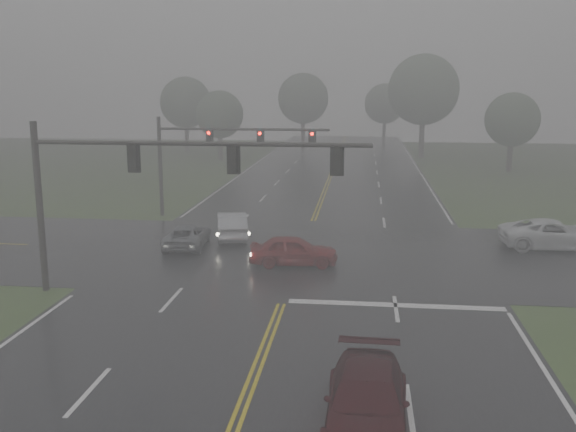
# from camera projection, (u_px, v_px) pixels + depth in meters

# --- Properties ---
(main_road) EXTENTS (18.00, 160.00, 0.02)m
(main_road) POSITION_uv_depth(u_px,v_px,m) (297.00, 264.00, 31.32)
(main_road) COLOR black
(main_road) RESTS_ON ground
(cross_street) EXTENTS (120.00, 14.00, 0.02)m
(cross_street) POSITION_uv_depth(u_px,v_px,m) (301.00, 253.00, 33.26)
(cross_street) COLOR black
(cross_street) RESTS_ON ground
(stop_bar) EXTENTS (8.50, 0.50, 0.01)m
(stop_bar) POSITION_uv_depth(u_px,v_px,m) (395.00, 306.00, 25.35)
(stop_bar) COLOR silver
(stop_bar) RESTS_ON ground
(sedan_maroon) EXTENTS (2.22, 5.17, 1.49)m
(sedan_maroon) POSITION_uv_depth(u_px,v_px,m) (366.00, 429.00, 16.25)
(sedan_maroon) COLOR black
(sedan_maroon) RESTS_ON ground
(sedan_red) EXTENTS (4.37, 2.06, 1.45)m
(sedan_red) POSITION_uv_depth(u_px,v_px,m) (294.00, 265.00, 31.04)
(sedan_red) COLOR maroon
(sedan_red) RESTS_ON ground
(sedan_silver) EXTENTS (2.67, 4.86, 1.52)m
(sedan_silver) POSITION_uv_depth(u_px,v_px,m) (232.00, 238.00, 36.50)
(sedan_silver) COLOR #AAACB2
(sedan_silver) RESTS_ON ground
(car_grey) EXTENTS (2.29, 4.47, 1.21)m
(car_grey) POSITION_uv_depth(u_px,v_px,m) (188.00, 247.00, 34.51)
(car_grey) COLOR slate
(car_grey) RESTS_ON ground
(pickup_white) EXTENTS (5.66, 2.84, 1.54)m
(pickup_white) POSITION_uv_depth(u_px,v_px,m) (553.00, 249.00, 34.22)
(pickup_white) COLOR white
(pickup_white) RESTS_ON ground
(signal_gantry_near) EXTENTS (13.79, 0.31, 7.14)m
(signal_gantry_near) POSITION_uv_depth(u_px,v_px,m) (138.00, 174.00, 25.81)
(signal_gantry_near) COLOR black
(signal_gantry_near) RESTS_ON ground
(signal_gantry_far) EXTENTS (11.28, 0.33, 6.56)m
(signal_gantry_far) POSITION_uv_depth(u_px,v_px,m) (211.00, 147.00, 41.62)
(signal_gantry_far) COLOR black
(signal_gantry_far) RESTS_ON ground
(tree_nw_a) EXTENTS (5.44, 5.44, 8.00)m
(tree_nw_a) POSITION_uv_depth(u_px,v_px,m) (220.00, 115.00, 73.48)
(tree_nw_a) COLOR #30271F
(tree_nw_a) RESTS_ON ground
(tree_ne_a) EXTENTS (8.32, 8.32, 12.21)m
(tree_ne_a) POSITION_uv_depth(u_px,v_px,m) (424.00, 90.00, 75.37)
(tree_ne_a) COLOR #30271F
(tree_ne_a) RESTS_ON ground
(tree_n_mid) EXTENTS (6.99, 6.99, 10.26)m
(tree_n_mid) POSITION_uv_depth(u_px,v_px,m) (303.00, 99.00, 88.38)
(tree_n_mid) COLOR #30271F
(tree_n_mid) RESTS_ON ground
(tree_e_near) EXTENTS (5.37, 5.37, 7.89)m
(tree_e_near) POSITION_uv_depth(u_px,v_px,m) (512.00, 120.00, 63.75)
(tree_e_near) COLOR #30271F
(tree_e_near) RESTS_ON ground
(tree_nw_b) EXTENTS (6.57, 6.57, 9.66)m
(tree_nw_b) POSITION_uv_depth(u_px,v_px,m) (186.00, 103.00, 82.62)
(tree_nw_b) COLOR #30271F
(tree_nw_b) RESTS_ON ground
(tree_n_far) EXTENTS (6.03, 6.03, 8.85)m
(tree_n_far) POSITION_uv_depth(u_px,v_px,m) (385.00, 104.00, 96.36)
(tree_n_far) COLOR #30271F
(tree_n_far) RESTS_ON ground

